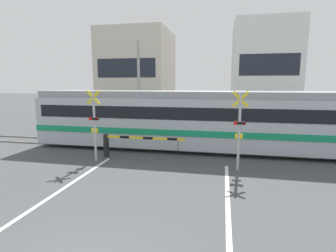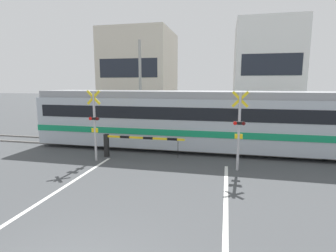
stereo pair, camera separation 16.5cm
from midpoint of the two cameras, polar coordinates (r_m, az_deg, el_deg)
rail_track_near at (r=14.27m, az=1.57°, el=-5.30°), size 50.00×0.10×0.08m
rail_track_far at (r=15.64m, az=2.58°, el=-4.01°), size 50.00×0.10×0.08m
road_stripe_left at (r=8.45m, az=-30.93°, el=-17.55°), size 0.14×12.21×0.01m
road_stripe_right at (r=6.47m, az=13.14°, el=-25.12°), size 0.14×12.21×0.01m
commuter_train at (r=14.44m, az=8.36°, el=1.57°), size 18.75×3.01×3.21m
crossing_barrier_near at (r=12.95m, az=-8.75°, el=-3.41°), size 4.04×0.20×1.15m
crossing_barrier_far at (r=17.72m, az=10.43°, el=-0.04°), size 4.04×0.20×1.15m
crossing_signal_left at (r=12.63m, az=-15.33°, el=0.79°), size 0.68×0.15×3.33m
crossing_signal_right at (r=11.19m, az=15.61°, el=-0.29°), size 0.68×0.15×3.33m
pedestrian at (r=19.72m, az=2.29°, el=1.24°), size 0.38×0.22×1.54m
building_left_of_street at (r=30.59m, az=-5.91°, el=11.18°), size 7.24×7.66×9.35m
building_right_of_street at (r=29.28m, az=20.51°, el=10.98°), size 6.12×7.66×9.60m
utility_pole_streetside at (r=21.06m, az=-5.83°, el=8.81°), size 0.22×0.22×6.96m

